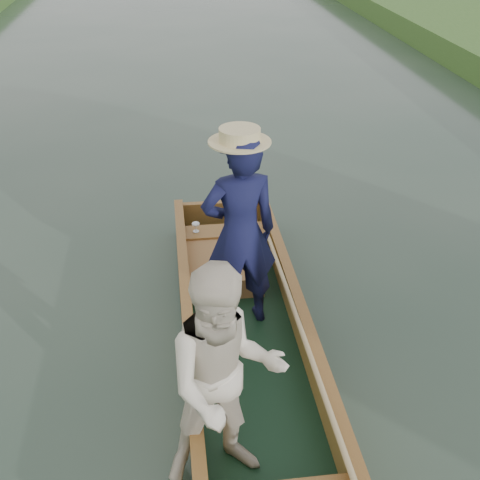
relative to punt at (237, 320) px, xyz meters
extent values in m
plane|color=#283D30|center=(0.12, 0.16, -0.66)|extent=(120.00, 120.00, 0.00)
cube|color=black|center=(0.12, 0.16, -0.62)|extent=(1.10, 5.00, 0.08)
cube|color=olive|center=(-0.39, 0.16, -0.42)|extent=(0.08, 5.00, 0.32)
cube|color=olive|center=(0.63, 0.16, -0.42)|extent=(0.08, 5.00, 0.32)
cube|color=olive|center=(0.12, 2.62, -0.42)|extent=(1.10, 0.08, 0.32)
cube|color=olive|center=(-0.39, 0.16, -0.24)|extent=(0.10, 5.00, 0.04)
cube|color=olive|center=(0.63, 0.16, -0.24)|extent=(0.10, 5.00, 0.04)
cube|color=olive|center=(0.12, 2.06, -0.36)|extent=(0.94, 0.30, 0.05)
imported|color=#12143A|center=(0.12, 0.76, 0.36)|extent=(0.74, 0.54, 1.88)
cylinder|color=beige|center=(0.12, 0.76, 1.26)|extent=(0.52, 0.52, 0.12)
imported|color=beige|center=(-0.19, -0.96, 0.28)|extent=(0.90, 0.74, 1.70)
cube|color=#A84836|center=(-0.02, 1.52, -0.47)|extent=(0.85, 0.90, 0.22)
sphere|color=tan|center=(0.27, 1.42, -0.24)|extent=(0.20, 0.20, 0.20)
sphere|color=tan|center=(0.27, 1.41, -0.09)|extent=(0.15, 0.15, 0.15)
sphere|color=tan|center=(0.21, 1.41, -0.02)|extent=(0.06, 0.06, 0.06)
sphere|color=tan|center=(0.32, 1.41, -0.02)|extent=(0.06, 0.06, 0.06)
sphere|color=tan|center=(0.27, 1.35, -0.11)|extent=(0.06, 0.06, 0.06)
sphere|color=tan|center=(0.18, 1.40, -0.21)|extent=(0.07, 0.07, 0.07)
sphere|color=tan|center=(0.36, 1.40, -0.21)|extent=(0.07, 0.07, 0.07)
sphere|color=tan|center=(0.22, 1.39, -0.33)|extent=(0.08, 0.08, 0.08)
sphere|color=tan|center=(0.32, 1.39, -0.33)|extent=(0.08, 0.08, 0.08)
cylinder|color=silver|center=(-0.22, 2.06, -0.33)|extent=(0.07, 0.07, 0.01)
cylinder|color=silver|center=(-0.22, 2.06, -0.29)|extent=(0.01, 0.01, 0.08)
ellipsoid|color=silver|center=(-0.22, 2.06, -0.23)|extent=(0.09, 0.09, 0.05)
cylinder|color=tan|center=(0.55, -0.06, -0.20)|extent=(0.04, 3.91, 0.18)
camera|label=1|loc=(-0.45, -3.82, 3.01)|focal=45.00mm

